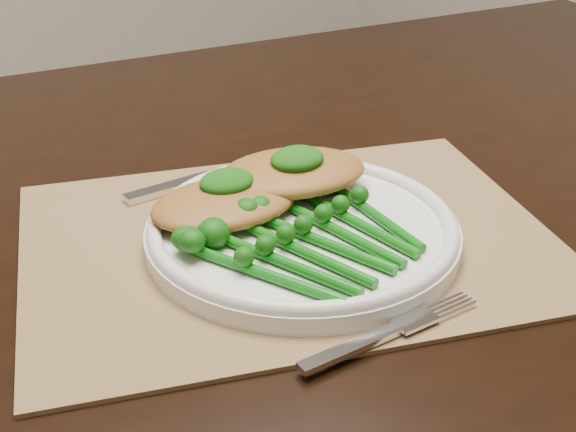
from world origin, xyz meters
TOP-DOWN VIEW (x-y plane):
  - placemat at (0.03, -0.24)m, footprint 0.55×0.47m
  - dinner_plate at (0.04, -0.25)m, footprint 0.27×0.27m
  - knife at (0.03, -0.10)m, footprint 0.21×0.02m
  - fork at (0.02, -0.40)m, footprint 0.16×0.02m
  - chicken_fillet_left at (-0.01, -0.20)m, footprint 0.14×0.11m
  - chicken_fillet_right at (0.07, -0.19)m, footprint 0.16×0.13m
  - pesto_dollop_left at (0.00, -0.19)m, footprint 0.05×0.04m
  - pesto_dollop_right at (0.07, -0.20)m, footprint 0.05×0.04m
  - broccolini_bundle at (0.03, -0.29)m, footprint 0.19×0.20m

SIDE VIEW (x-z plane):
  - placemat at x=0.03m, z-range 0.75..0.75m
  - fork at x=0.02m, z-range 0.76..0.76m
  - knife at x=0.03m, z-range 0.75..0.76m
  - dinner_plate at x=0.04m, z-range 0.75..0.78m
  - broccolini_bundle at x=0.03m, z-range 0.76..0.79m
  - chicken_fillet_left at x=-0.01m, z-range 0.77..0.80m
  - chicken_fillet_right at x=0.07m, z-range 0.78..0.80m
  - pesto_dollop_left at x=0.00m, z-range 0.79..0.81m
  - pesto_dollop_right at x=0.07m, z-range 0.80..0.82m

